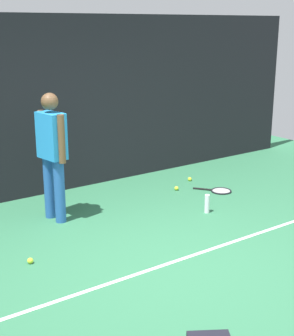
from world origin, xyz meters
TOP-DOWN VIEW (x-y plane):
  - ground_plane at (0.00, 0.00)m, footprint 12.00×12.00m
  - back_fence at (0.00, 3.00)m, footprint 10.00×0.10m
  - court_line at (0.00, 0.00)m, footprint 9.00×0.05m
  - tennis_player at (-0.44, 1.91)m, footprint 0.28×0.52m
  - tennis_racket at (2.16, 1.48)m, footprint 0.52×0.59m
  - tennis_ball_near_player at (2.13, 2.17)m, footprint 0.07×0.07m
  - tennis_ball_by_fence at (-1.23, 0.88)m, footprint 0.07×0.07m
  - tennis_ball_mid_court at (1.64, 1.92)m, footprint 0.07×0.07m
  - water_bottle at (1.38, 0.91)m, footprint 0.07×0.07m

SIDE VIEW (x-z plane):
  - ground_plane at x=0.00m, z-range 0.00..0.00m
  - court_line at x=0.00m, z-range 0.00..0.00m
  - tennis_racket at x=2.16m, z-range 0.00..0.03m
  - tennis_ball_near_player at x=2.13m, z-range 0.00..0.07m
  - tennis_ball_by_fence at x=-1.23m, z-range 0.00..0.07m
  - tennis_ball_mid_court at x=1.64m, z-range 0.00..0.07m
  - water_bottle at x=1.38m, z-range 0.00..0.26m
  - tennis_player at x=-0.44m, z-range 0.12..1.82m
  - back_fence at x=0.00m, z-range 0.00..2.68m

